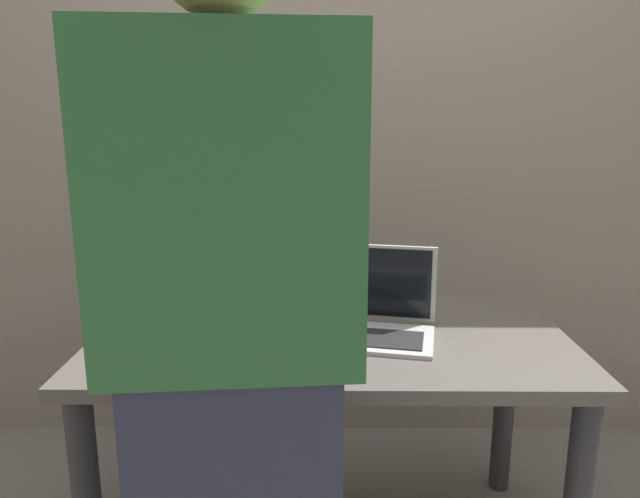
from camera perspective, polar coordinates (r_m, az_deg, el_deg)
desk at (r=1.76m, az=1.05°, el=-11.56°), size 1.35×0.73×0.70m
laptop at (r=1.71m, az=5.21°, el=-6.27°), size 0.39×0.34×0.25m
beer_bottle_dark at (r=1.77m, az=-3.89°, el=-3.44°), size 0.07×0.07×0.30m
beer_bottle_green at (r=1.82m, az=-1.95°, el=-3.22°), size 0.06×0.06×0.29m
person_figure at (r=1.07m, az=-8.40°, el=-11.03°), size 0.46×0.31×1.71m
back_wall at (r=2.36m, az=0.95°, el=12.38°), size 6.00×0.10×2.60m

